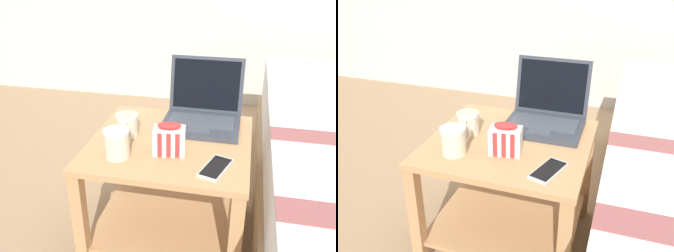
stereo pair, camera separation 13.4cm
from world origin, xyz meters
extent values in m
plane|color=#937556|center=(0.00, 0.00, 0.00)|extent=(8.00, 8.00, 0.00)
cube|color=tan|center=(0.00, 0.00, 0.46)|extent=(0.60, 0.57, 0.02)
cube|color=tan|center=(0.00, 0.00, 0.12)|extent=(0.56, 0.53, 0.02)
cube|color=tan|center=(-0.27, -0.26, 0.22)|extent=(0.04, 0.04, 0.45)
cube|color=tan|center=(0.27, -0.26, 0.22)|extent=(0.04, 0.04, 0.45)
cube|color=tan|center=(-0.27, 0.26, 0.22)|extent=(0.04, 0.04, 0.45)
cube|color=tan|center=(0.27, 0.26, 0.22)|extent=(0.04, 0.04, 0.45)
cube|color=#333842|center=(0.10, 0.14, 0.48)|extent=(0.31, 0.24, 0.02)
cube|color=#424751|center=(0.10, 0.16, 0.49)|extent=(0.26, 0.13, 0.00)
cube|color=#424751|center=(0.10, 0.07, 0.49)|extent=(0.09, 0.05, 0.00)
cube|color=#333842|center=(0.10, 0.28, 0.60)|extent=(0.31, 0.06, 0.23)
cube|color=black|center=(0.10, 0.28, 0.60)|extent=(0.28, 0.05, 0.20)
cube|color=red|center=(0.18, 0.29, 0.60)|extent=(0.04, 0.01, 0.04)
cube|color=black|center=(0.02, 0.28, 0.57)|extent=(0.03, 0.01, 0.03)
cube|color=green|center=(0.16, 0.29, 0.60)|extent=(0.03, 0.01, 0.04)
cylinder|color=beige|center=(-0.17, 0.01, 0.51)|extent=(0.08, 0.08, 0.09)
cylinder|color=silver|center=(-0.17, 0.01, 0.55)|extent=(0.09, 0.09, 0.01)
cylinder|color=black|center=(-0.17, 0.01, 0.54)|extent=(0.08, 0.08, 0.01)
torus|color=beige|center=(-0.16, -0.04, 0.51)|extent=(0.02, 0.07, 0.07)
cylinder|color=beige|center=(-0.16, -0.15, 0.52)|extent=(0.09, 0.09, 0.10)
cylinder|color=silver|center=(-0.16, -0.15, 0.56)|extent=(0.09, 0.09, 0.01)
cylinder|color=black|center=(-0.16, -0.15, 0.56)|extent=(0.08, 0.08, 0.01)
torus|color=beige|center=(-0.14, -0.11, 0.52)|extent=(0.03, 0.08, 0.08)
cube|color=silver|center=(0.02, -0.09, 0.52)|extent=(0.12, 0.09, 0.09)
cube|color=red|center=(-0.01, -0.13, 0.52)|extent=(0.02, 0.00, 0.09)
cube|color=red|center=(0.02, -0.13, 0.52)|extent=(0.02, 0.00, 0.09)
cube|color=red|center=(0.05, -0.12, 0.52)|extent=(0.02, 0.00, 0.09)
ellipsoid|color=red|center=(0.02, -0.09, 0.58)|extent=(0.09, 0.05, 0.02)
cube|color=#B7BABC|center=(0.19, -0.17, 0.47)|extent=(0.11, 0.16, 0.01)
cube|color=black|center=(0.19, -0.17, 0.48)|extent=(0.10, 0.15, 0.00)
camera|label=1|loc=(0.26, -1.22, 1.13)|focal=40.00mm
camera|label=2|loc=(0.39, -1.19, 1.13)|focal=40.00mm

